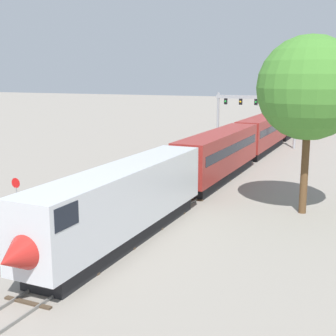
{
  "coord_description": "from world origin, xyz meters",
  "views": [
    {
      "loc": [
        15.96,
        -21.32,
        10.33
      ],
      "look_at": [
        1.0,
        12.0,
        3.0
      ],
      "focal_mm": 49.59,
      "sensor_mm": 36.0,
      "label": 1
    }
  ],
  "objects_px": {
    "signal_gantry": "(256,107)",
    "stop_sign": "(16,191)",
    "passenger_train": "(288,120)",
    "trackside_tree_left": "(309,88)"
  },
  "relations": [
    {
      "from": "passenger_train",
      "to": "signal_gantry",
      "type": "xyz_separation_m",
      "value": [
        -2.25,
        -15.01,
        3.11
      ]
    },
    {
      "from": "passenger_train",
      "to": "stop_sign",
      "type": "xyz_separation_m",
      "value": [
        -10.0,
        -56.63,
        -0.74
      ]
    },
    {
      "from": "passenger_train",
      "to": "trackside_tree_left",
      "type": "height_order",
      "value": "trackside_tree_left"
    },
    {
      "from": "stop_sign",
      "to": "trackside_tree_left",
      "type": "relative_size",
      "value": 0.22
    },
    {
      "from": "trackside_tree_left",
      "to": "passenger_train",
      "type": "bearing_deg",
      "value": 101.23
    },
    {
      "from": "signal_gantry",
      "to": "stop_sign",
      "type": "height_order",
      "value": "signal_gantry"
    },
    {
      "from": "signal_gantry",
      "to": "stop_sign",
      "type": "distance_m",
      "value": 42.51
    },
    {
      "from": "passenger_train",
      "to": "signal_gantry",
      "type": "height_order",
      "value": "signal_gantry"
    },
    {
      "from": "passenger_train",
      "to": "stop_sign",
      "type": "distance_m",
      "value": 57.51
    },
    {
      "from": "signal_gantry",
      "to": "passenger_train",
      "type": "bearing_deg",
      "value": 81.48
    }
  ]
}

